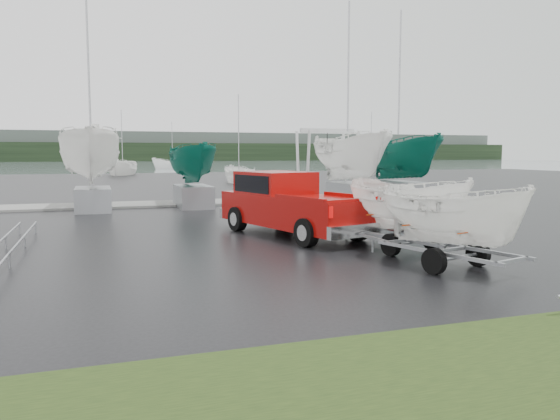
{
  "coord_description": "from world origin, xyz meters",
  "views": [
    {
      "loc": [
        -6.72,
        -16.19,
        2.74
      ],
      "look_at": [
        -2.05,
        -2.33,
        1.2
      ],
      "focal_mm": 35.0,
      "sensor_mm": 36.0,
      "label": 1
    }
  ],
  "objects_px": {
    "pickup_truck": "(288,202)",
    "boat_hoist": "(327,154)",
    "trailer_hitched": "(453,163)",
    "trailer_parked": "(409,159)"
  },
  "relations": [
    {
      "from": "pickup_truck",
      "to": "boat_hoist",
      "type": "distance_m",
      "value": 13.8
    },
    {
      "from": "trailer_hitched",
      "to": "boat_hoist",
      "type": "xyz_separation_m",
      "value": [
        4.83,
        18.42,
        0.17
      ]
    },
    {
      "from": "trailer_hitched",
      "to": "trailer_parked",
      "type": "xyz_separation_m",
      "value": [
        0.22,
        2.26,
        0.07
      ]
    },
    {
      "from": "trailer_parked",
      "to": "boat_hoist",
      "type": "bearing_deg",
      "value": 59.85
    },
    {
      "from": "boat_hoist",
      "to": "pickup_truck",
      "type": "bearing_deg",
      "value": -118.93
    },
    {
      "from": "trailer_parked",
      "to": "boat_hoist",
      "type": "xyz_separation_m",
      "value": [
        4.61,
        16.16,
        0.1
      ]
    },
    {
      "from": "trailer_parked",
      "to": "boat_hoist",
      "type": "height_order",
      "value": "trailer_parked"
    },
    {
      "from": "trailer_hitched",
      "to": "trailer_parked",
      "type": "distance_m",
      "value": 2.27
    },
    {
      "from": "trailer_hitched",
      "to": "boat_hoist",
      "type": "bearing_deg",
      "value": 59.61
    },
    {
      "from": "pickup_truck",
      "to": "boat_hoist",
      "type": "relative_size",
      "value": 1.61
    }
  ]
}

